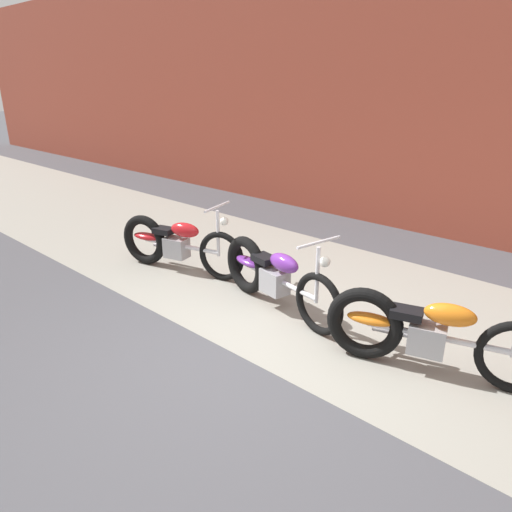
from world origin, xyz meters
The scene contains 6 objects.
ground_plane centered at (0.00, 0.00, 0.00)m, with size 80.00×80.00×0.00m, color #47474C.
sidewalk_slab centered at (0.00, 1.75, 0.00)m, with size 36.00×3.50×0.01m, color gray.
brick_building_wall centered at (0.00, 5.20, 2.45)m, with size 36.00×0.50×4.90m, color brown.
motorcycle_red centered at (-2.25, 0.98, 0.40)m, with size 1.97×0.76×1.03m.
motorcycle_purple centered at (-0.48, 1.04, 0.40)m, with size 1.99×0.69×1.03m.
motorcycle_orange centered at (1.37, 0.95, 0.40)m, with size 1.95×0.82×1.03m.
Camera 1 is at (2.82, -2.83, 2.55)m, focal length 33.17 mm.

